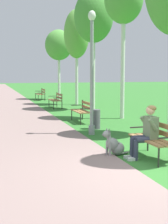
% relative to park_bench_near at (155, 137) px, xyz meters
% --- Properties ---
extents(ground_plane, '(120.00, 120.00, 0.00)m').
position_rel_park_bench_near_xyz_m(ground_plane, '(-0.47, -0.91, -0.51)').
color(ground_plane, '#33752D').
extents(park_bench_near, '(0.55, 1.50, 0.85)m').
position_rel_park_bench_near_xyz_m(park_bench_near, '(0.00, 0.00, 0.00)').
color(park_bench_near, olive).
rests_on(park_bench_near, ground).
extents(park_bench_mid, '(0.55, 1.50, 0.85)m').
position_rel_park_bench_near_xyz_m(park_bench_mid, '(-0.04, 5.83, 0.00)').
color(park_bench_mid, olive).
rests_on(park_bench_mid, ground).
extents(park_bench_far, '(0.55, 1.50, 0.85)m').
position_rel_park_bench_near_xyz_m(park_bench_far, '(0.01, 11.41, 0.00)').
color(park_bench_far, olive).
rests_on(park_bench_far, ground).
extents(park_bench_furthest, '(0.55, 1.50, 0.85)m').
position_rel_park_bench_near_xyz_m(park_bench_furthest, '(0.02, 17.06, 0.00)').
color(park_bench_furthest, olive).
rests_on(park_bench_furthest, ground).
extents(person_seated_on_near_bench, '(0.74, 0.49, 1.25)m').
position_rel_park_bench_near_xyz_m(person_seated_on_near_bench, '(-0.21, 0.05, 0.17)').
color(person_seated_on_near_bench, '#33384C').
rests_on(person_seated_on_near_bench, ground).
extents(dog_grey, '(0.82, 0.40, 0.71)m').
position_rel_park_bench_near_xyz_m(dog_grey, '(-0.83, 0.48, -0.25)').
color(dog_grey, gray).
rests_on(dog_grey, ground).
extents(lamp_post_near, '(0.24, 0.24, 3.93)m').
position_rel_park_bench_near_xyz_m(lamp_post_near, '(-0.53, 3.17, 1.52)').
color(lamp_post_near, gray).
rests_on(lamp_post_near, ground).
extents(birch_tree_third, '(1.66, 1.60, 6.18)m').
position_rel_park_bench_near_xyz_m(birch_tree_third, '(1.91, 6.31, 4.55)').
color(birch_tree_third, silver).
rests_on(birch_tree_third, ground).
extents(birch_tree_fourth, '(2.08, 2.27, 6.40)m').
position_rel_park_bench_near_xyz_m(birch_tree_fourth, '(1.81, 10.03, 4.47)').
color(birch_tree_fourth, silver).
rests_on(birch_tree_fourth, ground).
extents(birch_tree_fifth, '(1.58, 1.66, 5.92)m').
position_rel_park_bench_near_xyz_m(birch_tree_fifth, '(1.67, 12.96, 3.87)').
color(birch_tree_fifth, silver).
rests_on(birch_tree_fifth, ground).
extents(birch_tree_sixth, '(2.05, 1.88, 5.21)m').
position_rel_park_bench_near_xyz_m(birch_tree_sixth, '(1.43, 17.15, 3.54)').
color(birch_tree_sixth, silver).
rests_on(birch_tree_sixth, ground).
extents(litter_bin, '(0.36, 0.36, 0.70)m').
position_rel_park_bench_near_xyz_m(litter_bin, '(-0.08, 4.14, -0.16)').
color(litter_bin, '#515156').
rests_on(litter_bin, ground).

